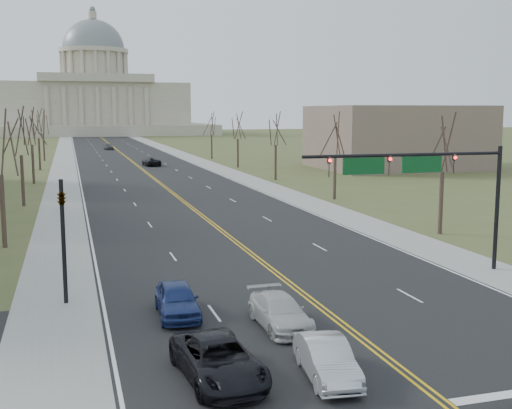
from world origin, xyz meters
TOP-DOWN VIEW (x-y plane):
  - ground at (0.00, 0.00)m, footprint 600.00×600.00m
  - road at (0.00, 110.00)m, footprint 20.00×380.00m
  - cross_road at (0.00, 6.00)m, footprint 120.00×14.00m
  - sidewalk_left at (-12.00, 110.00)m, footprint 4.00×380.00m
  - sidewalk_right at (12.00, 110.00)m, footprint 4.00×380.00m
  - center_line at (0.00, 110.00)m, footprint 0.42×380.00m
  - edge_line_left at (-9.80, 110.00)m, footprint 0.15×380.00m
  - edge_line_right at (9.80, 110.00)m, footprint 0.15×380.00m
  - capitol at (0.00, 249.91)m, footprint 90.00×60.00m
  - signal_mast at (7.45, 13.50)m, footprint 12.12×0.44m
  - signal_left at (-11.50, 13.50)m, footprint 0.32×0.36m
  - tree_r_0 at (15.50, 24.00)m, footprint 3.74×3.74m
  - tree_r_1 at (15.50, 44.00)m, footprint 3.74×3.74m
  - tree_l_1 at (-15.50, 48.00)m, footprint 3.96×3.96m
  - tree_r_2 at (15.50, 64.00)m, footprint 3.74×3.74m
  - tree_l_2 at (-15.50, 68.00)m, footprint 3.96×3.96m
  - tree_r_3 at (15.50, 84.00)m, footprint 3.74×3.74m
  - tree_l_3 at (-15.50, 88.00)m, footprint 3.96×3.96m
  - tree_r_4 at (15.50, 104.00)m, footprint 3.74×3.74m
  - tree_l_4 at (-15.50, 108.00)m, footprint 3.96×3.96m
  - bldg_right_mass at (40.00, 76.00)m, footprint 25.00×20.00m
  - car_sb_inner_lead at (-2.85, 1.88)m, footprint 1.90×4.29m
  - car_sb_outer_lead at (-6.46, 2.77)m, footprint 2.85×5.37m
  - car_sb_inner_second at (-2.72, 7.38)m, footprint 1.96×4.63m
  - car_sb_outer_second at (-6.68, 10.09)m, footprint 1.96×4.50m
  - car_far_nb at (2.22, 90.95)m, footprint 2.95×5.35m
  - car_far_sb at (-1.89, 140.08)m, footprint 2.37×4.79m

SIDE VIEW (x-z plane):
  - ground at x=0.00m, z-range 0.00..0.00m
  - road at x=0.00m, z-range 0.00..0.01m
  - cross_road at x=0.00m, z-range 0.00..0.01m
  - sidewalk_left at x=-12.00m, z-range 0.00..0.03m
  - sidewalk_right at x=12.00m, z-range 0.00..0.03m
  - center_line at x=0.00m, z-range 0.01..0.02m
  - edge_line_left at x=-9.80m, z-range 0.01..0.02m
  - edge_line_right at x=9.80m, z-range 0.01..0.02m
  - car_sb_inner_second at x=-2.72m, z-range 0.01..1.34m
  - car_sb_inner_lead at x=-2.85m, z-range 0.01..1.38m
  - car_far_nb at x=2.22m, z-range 0.01..1.43m
  - car_sb_outer_lead at x=-6.46m, z-range 0.01..1.45m
  - car_sb_outer_second at x=-6.68m, z-range 0.01..1.52m
  - car_far_sb at x=-1.89m, z-range 0.01..1.58m
  - signal_left at x=-11.50m, z-range 0.71..6.71m
  - bldg_right_mass at x=40.00m, z-range 0.00..10.00m
  - signal_mast at x=7.45m, z-range 2.16..9.36m
  - tree_r_0 at x=15.50m, z-range 2.30..10.80m
  - tree_r_1 at x=15.50m, z-range 2.30..10.80m
  - tree_r_2 at x=15.50m, z-range 2.30..10.80m
  - tree_r_3 at x=15.50m, z-range 2.30..10.80m
  - tree_r_4 at x=15.50m, z-range 2.30..10.80m
  - tree_l_1 at x=-15.50m, z-range 2.44..11.44m
  - tree_l_2 at x=-15.50m, z-range 2.44..11.44m
  - tree_l_3 at x=-15.50m, z-range 2.44..11.44m
  - tree_l_4 at x=-15.50m, z-range 2.44..11.44m
  - capitol at x=0.00m, z-range -10.80..39.20m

